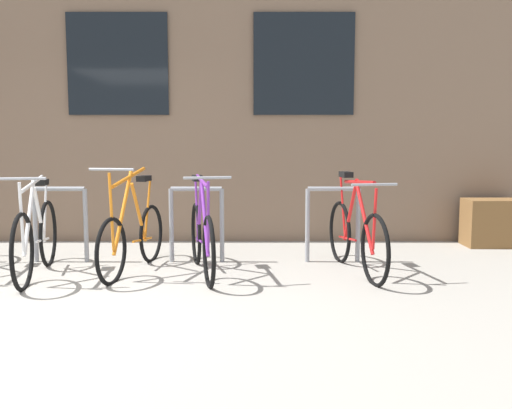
{
  "coord_description": "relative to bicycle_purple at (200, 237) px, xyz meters",
  "views": [
    {
      "loc": [
        1.78,
        -4.26,
        1.33
      ],
      "look_at": [
        1.8,
        1.6,
        0.67
      ],
      "focal_mm": 39.7,
      "sensor_mm": 36.0,
      "label": 1
    }
  ],
  "objects": [
    {
      "name": "bicycle_orange",
      "position": [
        -0.72,
        0.11,
        -0.01
      ],
      "size": [
        0.47,
        1.66,
        1.1
      ],
      "color": "black",
      "rests_on": "ground"
    },
    {
      "name": "planter_box",
      "position": [
        3.56,
        1.51,
        -0.08
      ],
      "size": [
        0.7,
        0.44,
        0.6
      ],
      "primitive_type": "cube",
      "color": "brown",
      "rests_on": "ground"
    },
    {
      "name": "bicycle_red",
      "position": [
        1.56,
        0.07,
        0.0
      ],
      "size": [
        0.46,
        1.73,
        1.03
      ],
      "color": "black",
      "rests_on": "ground"
    },
    {
      "name": "ground_plane",
      "position": [
        -1.24,
        -1.34,
        -0.38
      ],
      "size": [
        42.0,
        42.0,
        0.0
      ],
      "primitive_type": "plane",
      "color": "#9E998E"
    },
    {
      "name": "bicycle_white",
      "position": [
        -1.63,
        -0.1,
        0.01
      ],
      "size": [
        0.44,
        1.73,
        1.03
      ],
      "color": "black",
      "rests_on": "ground"
    },
    {
      "name": "storefront_building",
      "position": [
        -1.24,
        4.67,
        2.17
      ],
      "size": [
        28.0,
        5.67,
        5.09
      ],
      "color": "#7A604C",
      "rests_on": "ground"
    },
    {
      "name": "bike_rack",
      "position": [
        -1.61,
        0.56,
        0.13
      ],
      "size": [
        6.61,
        0.05,
        0.84
      ],
      "color": "gray",
      "rests_on": "ground"
    },
    {
      "name": "bicycle_purple",
      "position": [
        0.0,
        0.0,
        0.0
      ],
      "size": [
        0.52,
        1.69,
        1.03
      ],
      "color": "black",
      "rests_on": "ground"
    }
  ]
}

